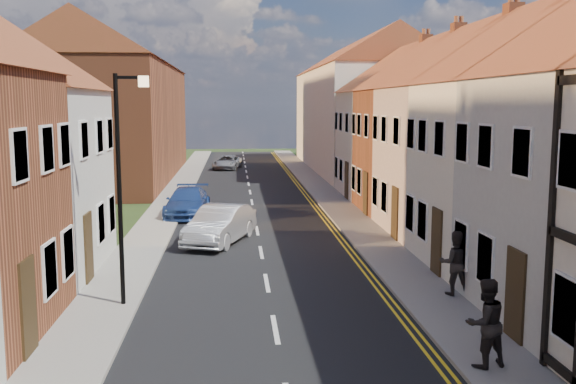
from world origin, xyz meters
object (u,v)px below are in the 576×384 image
object	(u,v)px
lamppost	(122,175)
car_mid	(220,225)
pedestrian_right_b	(455,263)
car_distant	(227,162)
pedestrian_right	(485,323)
car_far	(187,202)

from	to	relation	value
lamppost	car_mid	size ratio (longest dim) A/B	1.36
lamppost	car_mid	world-z (taller)	lamppost
lamppost	pedestrian_right_b	distance (m)	9.26
car_distant	car_mid	bearing A→B (deg)	-77.97
lamppost	pedestrian_right_b	bearing A→B (deg)	0.41
pedestrian_right	pedestrian_right_b	xyz separation A→B (m)	(1.07, 4.83, -0.01)
lamppost	car_far	xyz separation A→B (m)	(0.61, 14.00, -2.87)
lamppost	car_mid	distance (m)	8.58
lamppost	car_far	size ratio (longest dim) A/B	1.30
car_mid	pedestrian_right_b	distance (m)	10.15
car_mid	pedestrian_right	size ratio (longest dim) A/B	2.44
lamppost	car_distant	world-z (taller)	lamppost
car_distant	pedestrian_right	bearing A→B (deg)	-70.27
car_distant	pedestrian_right_b	size ratio (longest dim) A/B	2.28
pedestrian_right	car_distant	bearing A→B (deg)	-98.10
car_far	pedestrian_right	size ratio (longest dim) A/B	2.55
lamppost	car_far	world-z (taller)	lamppost
car_mid	pedestrian_right	distance (m)	13.71
car_distant	pedestrian_right	world-z (taller)	pedestrian_right
car_far	pedestrian_right_b	bearing A→B (deg)	-55.93
car_mid	car_distant	world-z (taller)	car_mid
pedestrian_right	lamppost	bearing A→B (deg)	-47.10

